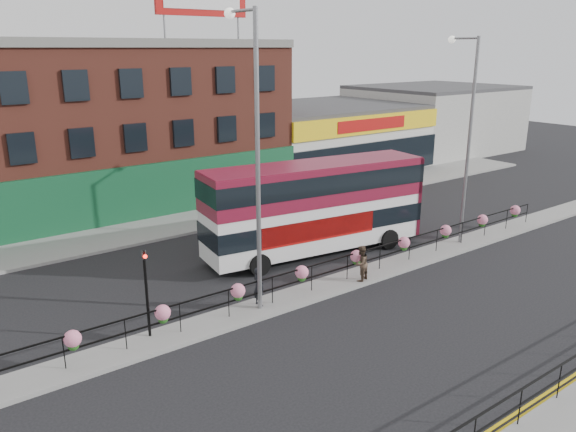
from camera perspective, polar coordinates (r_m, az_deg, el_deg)
ground at (r=24.35m, az=4.25°, el=-7.29°), size 120.00×120.00×0.00m
north_pavement at (r=33.72m, az=-9.16°, el=-0.41°), size 60.00×4.00×0.15m
median at (r=24.32m, az=4.25°, el=-7.12°), size 60.00×1.60×0.15m
yellow_line_inner at (r=19.03m, az=24.48°, el=-16.25°), size 60.00×0.10×0.01m
yellow_line_outer at (r=18.96m, az=24.97°, el=-16.44°), size 60.00×0.10×0.01m
brick_building at (r=38.51m, az=-20.48°, el=8.59°), size 25.00×12.21×10.30m
supermarket at (r=48.32m, az=3.32°, el=8.09°), size 15.00×12.25×5.30m
warehouse_east at (r=58.80m, az=14.54°, el=9.63°), size 14.50×12.00×6.30m
median_railing at (r=23.94m, az=4.30°, el=-5.00°), size 30.04×0.56×1.23m
south_railing at (r=16.85m, az=22.60°, el=-16.71°), size 20.04×0.05×1.12m
double_decker_bus at (r=27.44m, az=2.87°, el=1.76°), size 11.57×4.18×4.58m
car at (r=33.82m, az=9.08°, el=0.79°), size 2.08×4.57×1.44m
pedestrian_a at (r=22.12m, az=-3.01°, el=-7.15°), size 0.60×0.41×1.59m
pedestrian_b at (r=24.55m, az=7.41°, el=-4.80°), size 1.09×1.01×1.59m
lamp_column_west at (r=20.46m, az=-3.58°, el=7.83°), size 0.40×1.95×11.12m
lamp_column_east at (r=29.52m, az=17.65°, el=8.89°), size 0.37×1.81×10.31m
traffic_light_median at (r=19.82m, az=-14.29°, el=-5.81°), size 0.15×0.28×3.65m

